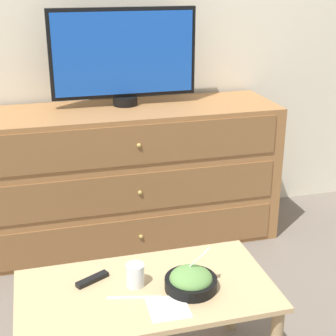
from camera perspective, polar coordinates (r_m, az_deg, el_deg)
ground_plane at (r=3.38m, az=-3.80°, el=-5.24°), size 12.00×12.00×0.00m
wall_back at (r=3.06m, az=-4.50°, el=17.35°), size 12.00×0.05×2.60m
dresser at (r=2.96m, az=-4.15°, el=-0.83°), size 1.66×0.52×0.79m
tv at (r=2.85m, az=-4.94°, el=12.34°), size 0.80×0.14×0.53m
coffee_table at (r=1.95m, az=-2.42°, el=-14.71°), size 0.93×0.49×0.42m
takeout_bowl at (r=1.90m, az=2.56°, el=-12.38°), size 0.19×0.19×0.16m
drink_cup at (r=1.92m, az=-3.64°, el=-11.89°), size 0.07×0.07×0.09m
napkin at (r=1.82m, az=0.05°, el=-15.27°), size 0.14×0.14×0.00m
knife at (r=1.87m, az=-3.77°, el=-14.13°), size 0.19×0.05×0.01m
remote_control at (r=1.97m, az=-8.39°, el=-12.12°), size 0.13×0.09×0.02m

